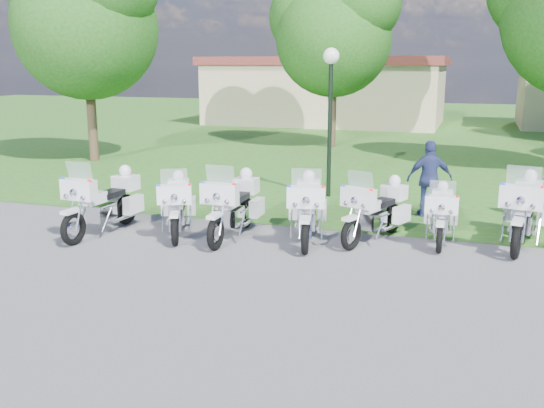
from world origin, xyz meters
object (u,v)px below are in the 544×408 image
(motorcycle_0, at_px, (105,201))
(motorcycle_6, at_px, (524,209))
(lamp_post, at_px, (331,85))
(motorcycle_1, at_px, (177,204))
(motorcycle_3, at_px, (307,208))
(motorcycle_4, at_px, (377,209))
(bystander_c, at_px, (430,179))
(motorcycle_2, at_px, (234,205))
(motorcycle_5, at_px, (441,214))

(motorcycle_0, relative_size, motorcycle_6, 0.97)
(motorcycle_0, bearing_deg, lamp_post, -122.06)
(motorcycle_1, distance_m, motorcycle_3, 2.89)
(motorcycle_4, height_order, lamp_post, lamp_post)
(motorcycle_3, relative_size, bystander_c, 1.32)
(motorcycle_4, bearing_deg, motorcycle_6, -146.86)
(motorcycle_0, bearing_deg, motorcycle_2, -163.77)
(motorcycle_3, bearing_deg, motorcycle_0, -2.09)
(motorcycle_1, distance_m, motorcycle_5, 5.70)
(motorcycle_1, distance_m, bystander_c, 6.15)
(motorcycle_1, bearing_deg, motorcycle_4, 167.76)
(motorcycle_5, xyz_separation_m, bystander_c, (-0.42, 2.12, 0.34))
(motorcycle_5, bearing_deg, motorcycle_4, 12.21)
(motorcycle_4, distance_m, motorcycle_5, 1.35)
(motorcycle_1, height_order, lamp_post, lamp_post)
(motorcycle_3, relative_size, motorcycle_5, 1.16)
(motorcycle_0, height_order, motorcycle_2, motorcycle_0)
(motorcycle_0, height_order, motorcycle_6, motorcycle_6)
(motorcycle_3, distance_m, motorcycle_5, 2.83)
(motorcycle_2, distance_m, motorcycle_5, 4.41)
(motorcycle_1, bearing_deg, bystander_c, -171.00)
(motorcycle_1, xyz_separation_m, bystander_c, (5.16, 3.34, 0.28))
(motorcycle_2, distance_m, motorcycle_3, 1.59)
(motorcycle_6, xyz_separation_m, bystander_c, (-2.05, 1.83, 0.19))
(motorcycle_4, relative_size, motorcycle_6, 0.85)
(motorcycle_4, bearing_deg, bystander_c, -88.86)
(motorcycle_1, relative_size, bystander_c, 1.17)
(motorcycle_2, xyz_separation_m, motorcycle_5, (4.28, 1.06, -0.11))
(motorcycle_1, distance_m, lamp_post, 5.86)
(motorcycle_1, relative_size, lamp_post, 0.54)
(motorcycle_0, height_order, lamp_post, lamp_post)
(motorcycle_0, bearing_deg, bystander_c, -146.42)
(lamp_post, bearing_deg, motorcycle_4, -63.33)
(motorcycle_0, relative_size, motorcycle_3, 1.04)
(motorcycle_5, relative_size, bystander_c, 1.14)
(bystander_c, bearing_deg, motorcycle_2, 21.88)
(motorcycle_4, bearing_deg, motorcycle_0, 34.09)
(motorcycle_3, bearing_deg, motorcycle_1, -5.00)
(motorcycle_1, xyz_separation_m, lamp_post, (2.29, 4.80, 2.45))
(motorcycle_2, height_order, bystander_c, bystander_c)
(lamp_post, relative_size, bystander_c, 2.19)
(lamp_post, height_order, bystander_c, lamp_post)
(motorcycle_1, bearing_deg, motorcycle_3, 164.38)
(motorcycle_0, xyz_separation_m, motorcycle_3, (4.41, 0.87, -0.01))
(motorcycle_2, distance_m, motorcycle_6, 6.06)
(motorcycle_2, height_order, motorcycle_4, motorcycle_2)
(motorcycle_1, distance_m, motorcycle_2, 1.30)
(motorcycle_2, bearing_deg, bystander_c, -141.66)
(motorcycle_6, bearing_deg, motorcycle_1, 20.88)
(motorcycle_1, bearing_deg, motorcycle_2, 162.95)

